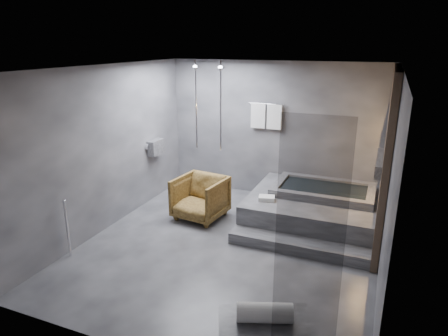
% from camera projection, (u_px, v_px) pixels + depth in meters
% --- Properties ---
extents(room, '(5.00, 5.04, 2.82)m').
position_uv_depth(room, '(260.00, 141.00, 5.97)').
color(room, '#2F2F32').
rests_on(room, ground).
extents(tub_deck, '(2.20, 2.00, 0.50)m').
position_uv_depth(tub_deck, '(312.00, 209.00, 7.25)').
color(tub_deck, '#353537').
rests_on(tub_deck, ground).
extents(tub_step, '(2.20, 0.36, 0.18)m').
position_uv_depth(tub_step, '(297.00, 246.00, 6.26)').
color(tub_step, '#353537').
rests_on(tub_step, ground).
extents(driftwood_chair, '(0.95, 0.97, 0.79)m').
position_uv_depth(driftwood_chair, '(200.00, 198.00, 7.37)').
color(driftwood_chair, '#3F2A0F').
rests_on(driftwood_chair, ground).
extents(rolled_towel, '(0.60, 0.39, 0.20)m').
position_uv_depth(rolled_towel, '(265.00, 313.00, 4.03)').
color(rolled_towel, white).
rests_on(rolled_towel, concrete_bench).
extents(deck_towel, '(0.31, 0.26, 0.07)m').
position_uv_depth(deck_towel, '(267.00, 198.00, 6.97)').
color(deck_towel, silver).
rests_on(deck_towel, tub_deck).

